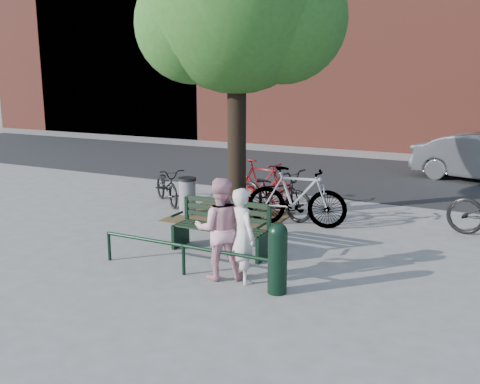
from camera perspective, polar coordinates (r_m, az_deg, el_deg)
The scene contains 14 objects.
ground at distance 9.60m, azimuth -2.10°, elevation -6.47°, with size 90.00×90.00×0.00m, color gray.
dirt_pit at distance 11.90m, azimuth -1.20°, elevation -2.65°, with size 2.40×2.00×0.02m, color brown.
road at distance 17.30m, azimuth 11.65°, elevation 1.87°, with size 40.00×7.00×0.01m, color black.
park_bench at distance 9.52m, azimuth -1.90°, elevation -3.61°, with size 1.74×0.54×0.97m.
guard_railing at distance 8.50m, azimuth -6.06°, elevation -6.21°, with size 3.06×0.06×0.51m.
street_tree at distance 11.45m, azimuth -0.12°, elevation 19.02°, with size 4.20×3.80×6.50m.
person_left at distance 8.09m, azimuth 0.23°, elevation -4.66°, with size 0.54×0.35×1.47m, color silver.
person_right at distance 8.22m, azimuth -2.19°, elevation -3.94°, with size 0.77×0.60×1.59m, color #D18F9B.
bollard at distance 7.75m, azimuth 4.03°, elevation -6.80°, with size 0.28×0.28×1.05m.
litter_bin at distance 12.10m, azimuth -5.64°, elevation -0.42°, with size 0.41×0.41×0.84m.
bicycle_a at distance 13.20m, azimuth -7.79°, elevation 0.70°, with size 0.60×1.71×0.90m, color black.
bicycle_b at distance 12.82m, azimuth 2.28°, elevation 0.95°, with size 0.52×1.85×1.11m, color #5E0D10.
bicycle_c at distance 11.85m, azimuth 3.63°, elevation -0.04°, with size 0.73×2.11×1.11m, color black.
bicycle_d at distance 11.12m, azimuth 6.05°, elevation -0.53°, with size 0.59×2.09×1.25m, color gray.
Camera 1 is at (4.41, -7.94, 3.12)m, focal length 40.00 mm.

